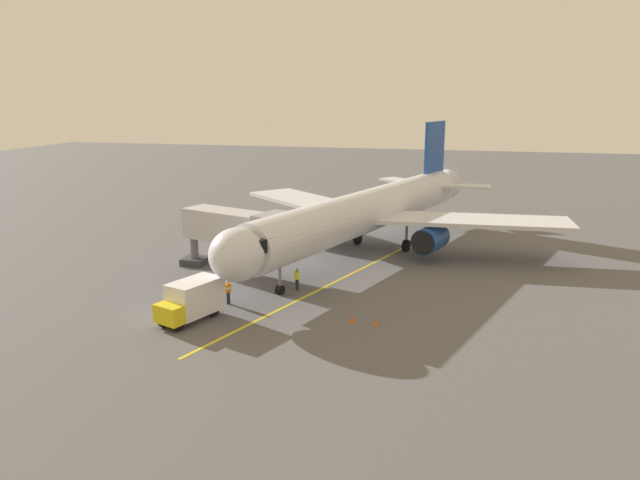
{
  "coord_description": "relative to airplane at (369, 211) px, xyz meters",
  "views": [
    {
      "loc": [
        -8.43,
        52.45,
        14.47
      ],
      "look_at": [
        2.95,
        6.78,
        3.0
      ],
      "focal_mm": 33.85,
      "sensor_mm": 36.0,
      "label": 1
    }
  ],
  "objects": [
    {
      "name": "airplane",
      "position": [
        0.0,
        0.0,
        0.0
      ],
      "size": [
        32.99,
        39.22,
        11.5
      ],
      "color": "silver",
      "rests_on": "ground"
    },
    {
      "name": "box_truck_near_nose",
      "position": [
        8.39,
        19.55,
        -2.62
      ],
      "size": [
        3.41,
        4.99,
        2.62
      ],
      "color": "yellow",
      "rests_on": "ground"
    },
    {
      "name": "ground_crew_wing_walker",
      "position": [
        3.41,
        11.88,
        -3.12
      ],
      "size": [
        0.36,
        0.46,
        1.71
      ],
      "color": "#23232D",
      "rests_on": "ground"
    },
    {
      "name": "safety_cone_nose_right",
      "position": [
        -1.9,
        17.44,
        -3.73
      ],
      "size": [
        0.32,
        0.32,
        0.55
      ],
      "primitive_type": "cone",
      "color": "#F2590F",
      "rests_on": "ground"
    },
    {
      "name": "jet_bridge",
      "position": [
        8.68,
        8.98,
        -0.24
      ],
      "size": [
        11.37,
        6.06,
        5.4
      ],
      "color": "#B7B7BC",
      "rests_on": "ground"
    },
    {
      "name": "belt_loader_portside",
      "position": [
        9.11,
        -16.75,
        -3.29
      ],
      "size": [
        3.95,
        4.2,
        2.32
      ],
      "color": "#9E9EA3",
      "rests_on": "ground"
    },
    {
      "name": "ground_crew_marshaller",
      "position": [
        7.28,
        15.99,
        -3.12
      ],
      "size": [
        0.4,
        0.47,
        1.71
      ],
      "color": "#23232D",
      "rests_on": "ground"
    },
    {
      "name": "safety_cone_nose_left",
      "position": [
        -3.45,
        17.54,
        -3.73
      ],
      "size": [
        0.32,
        0.32,
        0.55
      ],
      "primitive_type": "cone",
      "color": "#F2590F",
      "rests_on": "ground"
    },
    {
      "name": "ground_plane",
      "position": [
        -0.31,
        1.07,
        -4.0
      ],
      "size": [
        220.0,
        220.0,
        0.0
      ],
      "primitive_type": "plane",
      "color": "#565659"
    },
    {
      "name": "apron_lead_in_line",
      "position": [
        0.09,
        6.27,
        -4.0
      ],
      "size": [
        12.97,
        37.99,
        0.01
      ],
      "primitive_type": "cube",
      "rotation": [
        0.0,
        0.0,
        -0.32
      ],
      "color": "yellow",
      "rests_on": "ground"
    }
  ]
}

